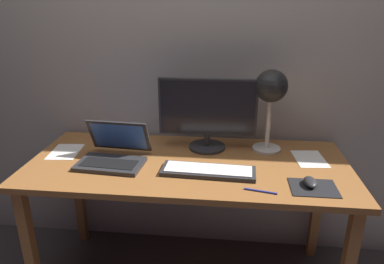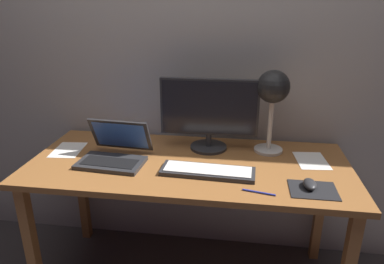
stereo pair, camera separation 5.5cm
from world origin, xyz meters
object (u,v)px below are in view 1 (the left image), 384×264
keyboard_main (208,171)px  desk_lamp (271,92)px  monitor (208,112)px  mouse (310,182)px  pen (261,191)px  laptop (115,150)px

keyboard_main → desk_lamp: bearing=46.0°
monitor → mouse: size_ratio=5.42×
monitor → pen: monitor is taller
desk_lamp → keyboard_main: bearing=-134.0°
monitor → mouse: 0.63m
desk_lamp → pen: 0.56m
desk_lamp → mouse: desk_lamp is taller
laptop → desk_lamp: desk_lamp is taller
monitor → laptop: size_ratio=1.53×
keyboard_main → pen: (0.23, -0.15, -0.01)m
laptop → mouse: laptop is taller
pen → laptop: bearing=161.3°
pen → keyboard_main: bearing=147.1°
laptop → monitor: bearing=24.8°
mouse → pen: mouse is taller
laptop → desk_lamp: 0.85m
keyboard_main → desk_lamp: 0.53m
desk_lamp → mouse: size_ratio=4.56×
monitor → desk_lamp: (0.32, 0.01, 0.11)m
mouse → pen: 0.23m
keyboard_main → desk_lamp: size_ratio=1.02×
keyboard_main → mouse: (0.45, -0.08, 0.01)m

